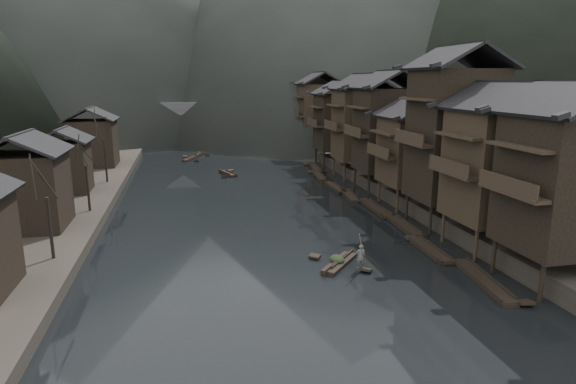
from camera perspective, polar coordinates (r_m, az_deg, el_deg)
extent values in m
plane|color=black|center=(37.43, -0.53, -8.08)|extent=(300.00, 300.00, 0.00)
cube|color=#2D2823|center=(86.18, 17.25, 4.11)|extent=(40.00, 200.00, 1.80)
cylinder|color=black|center=(34.13, 27.85, -9.49)|extent=(0.30, 0.30, 2.90)
cylinder|color=black|center=(37.63, 23.21, -6.96)|extent=(0.30, 0.30, 2.90)
cylinder|color=black|center=(39.25, 26.51, -6.48)|extent=(0.30, 0.30, 2.90)
cube|color=black|center=(36.31, 30.18, 0.95)|extent=(7.00, 6.00, 8.79)
cube|color=#2D2419|center=(33.86, 25.06, -0.03)|extent=(1.20, 5.70, 0.25)
cylinder|color=#2D2419|center=(39.33, 21.38, -5.94)|extent=(0.30, 0.30, 2.90)
cylinder|color=#2D2419|center=(43.19, 17.91, -3.99)|extent=(0.30, 0.30, 2.90)
cylinder|color=#2D2419|center=(40.88, 24.61, -5.53)|extent=(0.30, 0.30, 2.90)
cylinder|color=#2D2419|center=(44.60, 20.98, -3.69)|extent=(0.30, 0.30, 2.90)
cube|color=#2D2419|center=(41.65, 23.80, 2.90)|extent=(7.00, 6.00, 8.70)
cube|color=#2D2419|center=(39.53, 19.02, 2.17)|extent=(1.20, 5.70, 0.25)
cylinder|color=black|center=(45.02, 16.53, -3.20)|extent=(0.30, 0.30, 2.90)
cylinder|color=black|center=(49.12, 13.89, -1.69)|extent=(0.30, 0.30, 2.90)
cylinder|color=black|center=(46.38, 19.52, -2.95)|extent=(0.30, 0.30, 2.90)
cylinder|color=black|center=(50.37, 16.70, -1.50)|extent=(0.30, 0.30, 2.90)
cube|color=black|center=(47.22, 19.05, 6.35)|extent=(7.00, 6.00, 11.90)
cube|color=#2D2419|center=(45.36, 14.63, 5.64)|extent=(1.20, 5.70, 0.25)
cylinder|color=#2D2419|center=(51.04, 12.82, -1.08)|extent=(0.30, 0.30, 2.90)
cylinder|color=#2D2419|center=(55.30, 10.75, 0.11)|extent=(0.30, 0.30, 2.90)
cylinder|color=#2D2419|center=(52.24, 15.56, -0.91)|extent=(0.30, 0.30, 2.90)
cylinder|color=#2D2419|center=(56.41, 13.33, 0.24)|extent=(0.30, 0.30, 2.90)
cube|color=#2D2419|center=(53.58, 15.03, 4.76)|extent=(7.00, 6.00, 7.10)
cube|color=#2D2419|center=(51.95, 11.06, 4.32)|extent=(1.20, 5.70, 0.25)
cylinder|color=black|center=(58.18, 9.54, 0.81)|extent=(0.30, 0.30, 2.90)
cylinder|color=black|center=(62.57, 7.94, 1.73)|extent=(0.30, 0.30, 2.90)
cylinder|color=black|center=(59.24, 12.02, 0.92)|extent=(0.30, 0.30, 2.90)
cylinder|color=black|center=(63.56, 10.27, 1.82)|extent=(0.30, 0.30, 2.90)
cube|color=black|center=(60.59, 11.68, 7.21)|extent=(7.00, 6.00, 9.93)
cube|color=#2D2419|center=(59.15, 8.08, 6.73)|extent=(1.20, 5.70, 0.25)
cylinder|color=#2D2419|center=(66.46, 6.71, 2.43)|extent=(0.30, 0.30, 2.90)
cylinder|color=#2D2419|center=(70.94, 5.47, 3.14)|extent=(0.30, 0.30, 2.90)
cylinder|color=#2D2419|center=(67.38, 8.92, 2.51)|extent=(0.30, 0.30, 2.90)
cylinder|color=#2D2419|center=(71.81, 7.56, 3.21)|extent=(0.30, 0.30, 2.90)
cube|color=#2D2419|center=(68.90, 8.67, 7.90)|extent=(7.00, 6.00, 9.66)
cube|color=#2D2419|center=(67.64, 5.45, 7.48)|extent=(1.20, 5.70, 0.25)
cylinder|color=black|center=(75.84, 4.29, 3.81)|extent=(0.30, 0.30, 2.90)
cylinder|color=black|center=(80.40, 3.32, 4.36)|extent=(0.30, 0.30, 2.90)
cylinder|color=black|center=(76.66, 6.26, 3.87)|extent=(0.30, 0.30, 2.90)
cylinder|color=black|center=(81.17, 5.20, 4.41)|extent=(0.30, 0.30, 2.90)
cube|color=black|center=(78.34, 6.06, 8.24)|extent=(7.00, 6.00, 8.70)
cube|color=#2D2419|center=(77.23, 3.20, 7.90)|extent=(1.20, 5.70, 0.25)
cylinder|color=#2D2419|center=(87.29, 2.07, 5.07)|extent=(0.30, 0.30, 2.90)
cylinder|color=#2D2419|center=(91.91, 1.34, 5.48)|extent=(0.30, 0.30, 2.90)
cylinder|color=#2D2419|center=(88.00, 3.81, 5.11)|extent=(0.30, 0.30, 2.90)
cylinder|color=#2D2419|center=(92.58, 3.00, 5.52)|extent=(0.30, 0.30, 2.90)
cube|color=#2D2419|center=(89.74, 3.67, 9.37)|extent=(7.00, 6.00, 10.18)
cube|color=#2D2419|center=(88.77, 1.15, 9.03)|extent=(1.20, 5.70, 0.25)
cube|color=black|center=(47.09, -28.51, 0.39)|extent=(6.00, 6.00, 6.50)
cube|color=black|center=(60.48, -24.89, 2.93)|extent=(5.00, 5.00, 5.80)
cube|color=black|center=(77.89, -22.12, 5.58)|extent=(6.50, 6.50, 6.80)
cylinder|color=black|center=(38.43, -26.78, -3.51)|extent=(0.24, 0.24, 4.54)
cylinder|color=black|center=(50.95, -23.18, 0.63)|extent=(0.24, 0.24, 4.50)
cylinder|color=black|center=(64.67, -20.91, 3.68)|extent=(0.24, 0.24, 5.36)
cube|color=black|center=(36.03, 22.05, -9.71)|extent=(2.10, 7.67, 0.30)
cube|color=black|center=(35.96, 22.07, -9.44)|extent=(2.14, 7.53, 0.10)
cube|color=black|center=(38.54, 18.47, -7.69)|extent=(1.05, 1.05, 0.37)
cube|color=black|center=(33.62, 26.24, -11.53)|extent=(1.05, 1.05, 0.37)
cube|color=black|center=(40.77, 16.30, -6.60)|extent=(1.38, 5.95, 0.30)
cube|color=black|center=(40.71, 16.32, -6.36)|extent=(1.43, 5.83, 0.10)
cube|color=black|center=(43.03, 14.38, -5.23)|extent=(0.97, 0.77, 0.32)
cube|color=black|center=(38.49, 18.49, -7.72)|extent=(0.97, 0.77, 0.32)
cube|color=black|center=(46.61, 13.47, -3.94)|extent=(1.39, 6.49, 0.30)
cube|color=black|center=(46.55, 13.48, -3.73)|extent=(1.44, 6.37, 0.10)
cube|color=black|center=(49.20, 11.80, -2.78)|extent=(0.97, 0.84, 0.34)
cube|color=black|center=(44.00, 15.37, -4.88)|extent=(0.97, 0.84, 0.34)
cube|color=black|center=(52.25, 10.29, -1.93)|extent=(1.17, 6.90, 0.30)
cube|color=black|center=(52.20, 10.30, -1.74)|extent=(1.22, 6.77, 0.10)
cube|color=black|center=(55.17, 8.97, -0.93)|extent=(0.94, 0.86, 0.35)
cube|color=black|center=(49.30, 11.78, -2.74)|extent=(0.94, 0.86, 0.35)
cube|color=black|center=(57.53, 7.25, -0.43)|extent=(1.93, 6.27, 0.30)
cube|color=black|center=(57.48, 7.25, -0.26)|extent=(1.97, 6.16, 0.10)
cube|color=black|center=(60.07, 5.97, 0.32)|extent=(1.03, 0.88, 0.33)
cube|color=black|center=(54.95, 8.66, -0.97)|extent=(1.03, 0.88, 0.33)
cube|color=black|center=(61.53, 5.58, 0.50)|extent=(1.17, 5.81, 0.30)
cube|color=black|center=(61.50, 5.59, 0.67)|extent=(1.22, 5.70, 0.10)
cube|color=black|center=(64.09, 4.81, 1.16)|extent=(0.94, 0.73, 0.32)
cube|color=black|center=(58.93, 6.43, 0.06)|extent=(0.94, 0.73, 0.32)
cube|color=black|center=(68.74, 3.64, 1.88)|extent=(1.72, 6.36, 0.30)
cube|color=black|center=(68.70, 3.65, 2.02)|extent=(1.76, 6.24, 0.10)
cube|color=black|center=(71.47, 2.76, 2.44)|extent=(1.01, 0.86, 0.33)
cube|color=black|center=(65.97, 4.60, 1.51)|extent=(1.01, 0.86, 0.33)
cube|color=black|center=(75.21, 3.16, 2.86)|extent=(1.99, 7.37, 0.30)
cube|color=black|center=(75.18, 3.17, 3.00)|extent=(2.02, 7.23, 0.10)
cube|color=black|center=(78.38, 2.20, 3.40)|extent=(1.04, 1.00, 0.36)
cube|color=black|center=(72.02, 4.22, 2.50)|extent=(1.04, 1.00, 0.36)
cube|color=black|center=(71.10, -7.16, 2.18)|extent=(2.36, 4.59, 0.30)
cube|color=black|center=(71.07, -7.17, 2.32)|extent=(2.38, 4.52, 0.10)
cube|color=black|center=(73.14, -6.78, 2.61)|extent=(0.98, 0.80, 0.29)
cube|color=black|center=(69.01, -7.57, 1.95)|extent=(0.98, 0.80, 0.29)
cube|color=black|center=(85.91, -11.48, 3.91)|extent=(2.92, 5.54, 0.30)
cube|color=black|center=(85.89, -11.49, 4.03)|extent=(2.92, 5.46, 0.10)
cube|color=black|center=(88.35, -12.13, 4.22)|extent=(1.04, 0.95, 0.31)
cube|color=black|center=(83.45, -10.81, 3.77)|extent=(1.04, 0.95, 0.31)
cube|color=black|center=(91.95, -10.20, 4.56)|extent=(2.94, 5.25, 0.30)
cube|color=black|center=(91.92, -10.20, 4.67)|extent=(2.94, 5.17, 0.10)
cube|color=black|center=(94.21, -10.84, 4.82)|extent=(1.04, 0.93, 0.31)
cube|color=black|center=(89.66, -9.53, 4.46)|extent=(1.04, 0.93, 0.31)
cube|color=black|center=(108.62, -5.92, 5.99)|extent=(1.52, 5.28, 0.30)
cube|color=black|center=(108.60, -5.92, 6.08)|extent=(1.55, 5.18, 0.10)
cube|color=black|center=(111.03, -6.19, 6.21)|extent=(0.91, 0.73, 0.31)
cube|color=black|center=(106.18, -5.64, 5.91)|extent=(0.91, 0.73, 0.31)
cube|color=#4C4C4F|center=(106.61, -8.45, 9.59)|extent=(40.00, 6.00, 1.60)
cube|color=#4C4C4F|center=(103.85, -8.37, 10.22)|extent=(40.00, 0.50, 1.00)
cube|color=#4C4C4F|center=(109.23, -8.57, 10.35)|extent=(40.00, 0.50, 1.00)
cube|color=#4C4C4F|center=(106.92, -15.94, 7.09)|extent=(3.20, 6.00, 6.40)
cube|color=#4C4C4F|center=(106.72, -10.81, 7.35)|extent=(3.20, 6.00, 6.40)
cube|color=#4C4C4F|center=(107.31, -5.96, 7.54)|extent=(3.20, 6.00, 6.40)
cube|color=#4C4C4F|center=(108.73, -0.93, 7.68)|extent=(3.20, 6.00, 6.40)
cube|color=black|center=(36.59, 6.11, -8.42)|extent=(3.77, 4.16, 0.30)
cube|color=black|center=(36.52, 6.12, -8.16)|extent=(3.74, 4.13, 0.10)
cube|color=black|center=(37.64, 3.21, -7.50)|extent=(1.03, 1.00, 0.29)
cube|color=black|center=(35.53, 9.21, -8.95)|extent=(1.03, 1.00, 0.29)
ellipsoid|color=black|center=(36.48, 5.83, -7.44)|extent=(1.10, 1.45, 0.66)
imported|color=#5B5B5E|center=(35.35, 8.61, -7.21)|extent=(0.72, 0.53, 1.82)
cylinder|color=#8C7A51|center=(34.57, 9.08, -2.89)|extent=(1.53, 1.96, 3.69)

